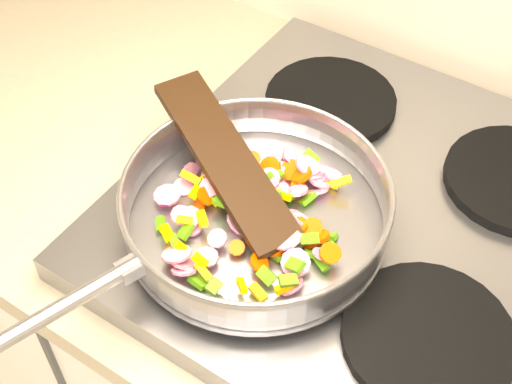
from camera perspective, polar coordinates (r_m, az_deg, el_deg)
The scene contains 7 objects.
cooktop at distance 0.94m, azimuth 9.08°, elevation -1.93°, with size 0.60×0.60×0.04m, color #939399.
grate_fl at distance 0.88m, azimuth -3.03°, elevation -2.76°, with size 0.19×0.19×0.02m, color black.
grate_fr at distance 0.81m, azimuth 13.59°, elevation -11.19°, with size 0.19×0.19×0.02m, color black.
grate_bl at distance 1.05m, azimuth 5.98°, elevation 7.23°, with size 0.19×0.19×0.02m, color black.
saute_pan at distance 0.84m, azimuth -0.11°, elevation -1.04°, with size 0.37×0.52×0.06m.
vegetable_heap at distance 0.86m, azimuth 0.15°, elevation -1.40°, with size 0.25×0.25×0.05m.
wooden_spatula at distance 0.88m, azimuth -2.47°, elevation 2.67°, with size 0.28×0.06×0.01m, color black.
Camera 1 is at (-0.50, 1.09, 1.63)m, focal length 50.00 mm.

